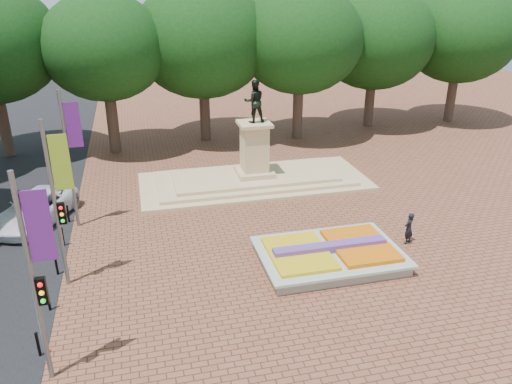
# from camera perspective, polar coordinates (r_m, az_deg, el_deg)

# --- Properties ---
(ground) EXTENTS (90.00, 90.00, 0.00)m
(ground) POSITION_cam_1_polar(r_m,az_deg,el_deg) (24.14, 4.38, -5.87)
(ground) COLOR brown
(ground) RESTS_ON ground
(flower_bed) EXTENTS (6.30, 4.30, 0.91)m
(flower_bed) POSITION_cam_1_polar(r_m,az_deg,el_deg) (22.66, 8.47, -7.05)
(flower_bed) COLOR gray
(flower_bed) RESTS_ON ground
(monument) EXTENTS (14.00, 6.00, 6.40)m
(monument) POSITION_cam_1_polar(r_m,az_deg,el_deg) (30.79, -0.18, 2.54)
(monument) COLOR tan
(monument) RESTS_ON ground
(tree_row_back) EXTENTS (44.80, 8.80, 10.43)m
(tree_row_back) POSITION_cam_1_polar(r_m,az_deg,el_deg) (39.44, -0.37, 15.74)
(tree_row_back) COLOR #3A2820
(tree_row_back) RESTS_ON ground
(banner_poles) EXTENTS (0.88, 11.17, 7.00)m
(banner_poles) POSITION_cam_1_polar(r_m,az_deg,el_deg) (20.51, -21.84, -0.95)
(banner_poles) COLOR slate
(banner_poles) RESTS_ON ground
(bollard_row) EXTENTS (0.12, 13.12, 0.98)m
(bollard_row) POSITION_cam_1_polar(r_m,az_deg,el_deg) (21.93, -22.24, -9.33)
(bollard_row) COLOR black
(bollard_row) RESTS_ON ground
(van) EXTENTS (4.39, 6.02, 1.52)m
(van) POSITION_cam_1_polar(r_m,az_deg,el_deg) (28.17, -23.94, -1.81)
(van) COLOR silver
(van) RESTS_ON ground
(pedestrian) EXTENTS (0.69, 0.63, 1.58)m
(pedestrian) POSITION_cam_1_polar(r_m,az_deg,el_deg) (24.83, 17.05, -3.97)
(pedestrian) COLOR black
(pedestrian) RESTS_ON ground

